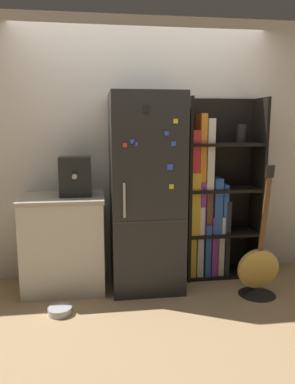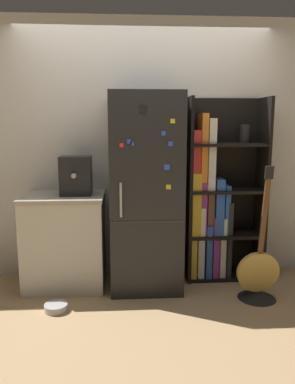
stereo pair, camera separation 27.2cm
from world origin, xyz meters
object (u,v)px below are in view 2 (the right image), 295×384
at_px(bookshelf, 214,203).
at_px(refrigerator, 146,193).
at_px(espresso_machine, 76,176).
at_px(pet_bowl, 56,307).
at_px(guitar, 258,280).

bearing_deg(bookshelf, refrigerator, -166.08).
bearing_deg(espresso_machine, bookshelf, 5.59).
bearing_deg(bookshelf, pet_bowl, -155.82).
xyz_separation_m(guitar, pet_bowl, (-1.78, -0.12, -0.14)).
bearing_deg(refrigerator, bookshelf, 13.92).
xyz_separation_m(refrigerator, pet_bowl, (-0.79, -0.50, -0.89)).
bearing_deg(espresso_machine, refrigerator, -3.61).
relative_size(refrigerator, pet_bowl, 9.20).
bearing_deg(guitar, espresso_machine, 165.67).
height_order(refrigerator, bookshelf, refrigerator).
height_order(refrigerator, pet_bowl, refrigerator).
height_order(bookshelf, pet_bowl, bookshelf).
relative_size(espresso_machine, guitar, 0.30).
distance_m(guitar, pet_bowl, 1.79).
bearing_deg(pet_bowl, refrigerator, 32.12).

